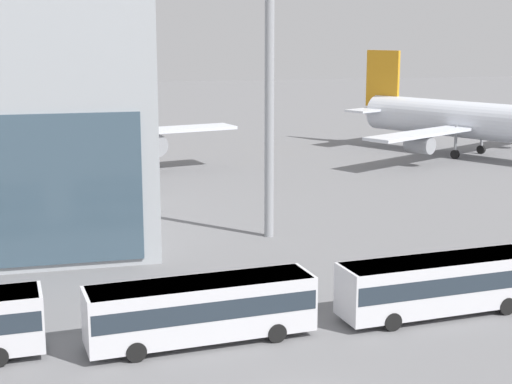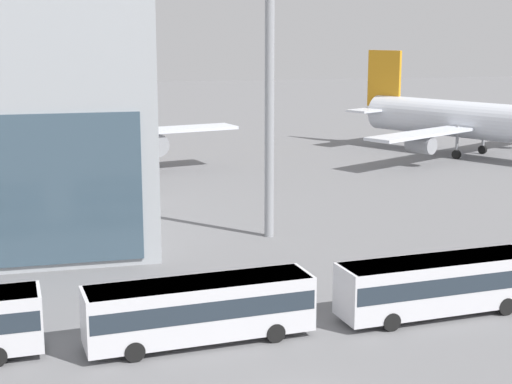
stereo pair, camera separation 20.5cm
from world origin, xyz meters
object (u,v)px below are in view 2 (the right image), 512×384
object	(u,v)px
floodlight_mast	(270,1)
shuttle_bus_2	(439,282)
airliner_parked_remote	(476,121)
airliner_at_gate_far	(44,130)
shuttle_bus_1	(200,307)

from	to	relation	value
floodlight_mast	shuttle_bus_2	bearing A→B (deg)	-76.03
airliner_parked_remote	shuttle_bus_2	distance (m)	58.77
airliner_parked_remote	floodlight_mast	bearing A→B (deg)	-76.98
shuttle_bus_2	floodlight_mast	bearing A→B (deg)	98.69
shuttle_bus_2	airliner_parked_remote	bearing A→B (deg)	53.44
floodlight_mast	airliner_parked_remote	bearing A→B (deg)	41.74
airliner_at_gate_far	shuttle_bus_2	bearing A→B (deg)	11.93
airliner_parked_remote	shuttle_bus_1	bearing A→B (deg)	-69.57
airliner_at_gate_far	shuttle_bus_1	size ratio (longest dim) A/B	3.68
airliner_at_gate_far	shuttle_bus_2	size ratio (longest dim) A/B	3.68
airliner_parked_remote	shuttle_bus_1	distance (m)	67.28
shuttle_bus_2	shuttle_bus_1	bearing A→B (deg)	177.58
airliner_parked_remote	shuttle_bus_2	xyz separation A→B (m)	(-30.49, -50.18, -2.66)
airliner_at_gate_far	floodlight_mast	distance (m)	33.89
shuttle_bus_2	floodlight_mast	world-z (taller)	floodlight_mast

